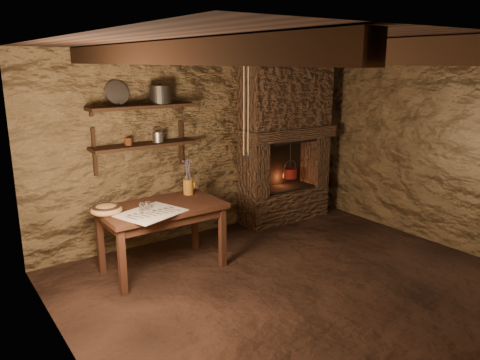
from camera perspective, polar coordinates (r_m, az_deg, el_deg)
floor at (r=4.97m, az=7.45°, el=-12.84°), size 4.50×4.50×0.00m
back_wall at (r=6.13m, az=-4.85°, el=4.33°), size 4.50×0.04×2.40m
left_wall at (r=3.49m, az=-20.48°, el=-4.27°), size 0.04×4.00×2.40m
right_wall at (r=6.27m, az=23.25°, el=3.44°), size 0.04×4.00×2.40m
ceiling at (r=4.43m, az=8.49°, el=16.02°), size 4.50×4.00×0.04m
beam_far_left at (r=3.57m, az=-10.03°, el=14.96°), size 0.14×3.95×0.16m
beam_mid_left at (r=4.10m, az=3.16°, el=15.03°), size 0.14×3.95×0.16m
beam_mid_right at (r=4.78m, az=12.97°, el=14.60°), size 0.14×3.95×0.16m
beam_far_right at (r=5.56m, az=20.15°, el=14.02°), size 0.14×3.95×0.16m
shelf_lower at (r=5.60m, az=-11.59°, el=4.18°), size 1.25×0.30×0.04m
shelf_upper at (r=5.54m, az=-11.83°, el=8.76°), size 1.25×0.30×0.04m
hearth at (r=6.66m, az=5.54°, el=5.34°), size 1.43×0.51×2.30m
work_table at (r=5.23m, az=-9.46°, el=-6.65°), size 1.31×0.76×0.75m
linen_cloth at (r=4.87m, az=-10.78°, el=-3.98°), size 0.74×0.67×0.01m
pewter_cutlery_row at (r=4.85m, az=-10.69°, el=-3.93°), size 0.55×0.35×0.01m
drinking_glasses at (r=4.97m, az=-11.16°, el=-3.11°), size 0.20×0.06×0.08m
stoneware_jug at (r=5.45m, az=-6.32°, el=0.06°), size 0.14×0.14×0.41m
wooden_bowl at (r=4.96m, az=-15.98°, el=-3.54°), size 0.35×0.35×0.11m
iron_stockpot at (r=5.63m, az=-9.68°, el=10.13°), size 0.31×0.31×0.19m
tin_pan at (r=5.53m, az=-14.80°, el=10.24°), size 0.29×0.14×0.28m
small_kettle at (r=5.66m, az=-9.97°, el=5.19°), size 0.20×0.17×0.19m
rusty_tin at (r=5.52m, az=-13.46°, el=4.58°), size 0.10×0.10×0.08m
red_pot at (r=6.76m, az=6.11°, el=0.92°), size 0.26×0.26×0.54m
hanging_ropes at (r=5.29m, az=0.75°, el=9.35°), size 0.08×0.08×1.20m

